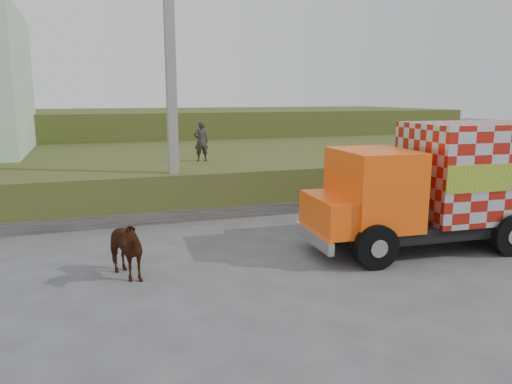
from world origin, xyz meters
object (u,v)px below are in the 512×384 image
object	(u,v)px
utility_pole	(171,91)
cow	(121,248)
cargo_truck	(458,183)
pedestrian	(201,141)

from	to	relation	value
utility_pole	cow	xyz separation A→B (m)	(-2.03, -5.00, -3.40)
cargo_truck	cow	size ratio (longest dim) A/B	4.67
utility_pole	cow	world-z (taller)	utility_pole
pedestrian	cargo_truck	bearing A→B (deg)	122.94
cargo_truck	cow	world-z (taller)	cargo_truck
utility_pole	cargo_truck	bearing A→B (deg)	-39.19
utility_pole	cargo_truck	size ratio (longest dim) A/B	1.08
utility_pole	cow	bearing A→B (deg)	-112.11
utility_pole	pedestrian	bearing A→B (deg)	60.23
utility_pole	cow	distance (m)	6.38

